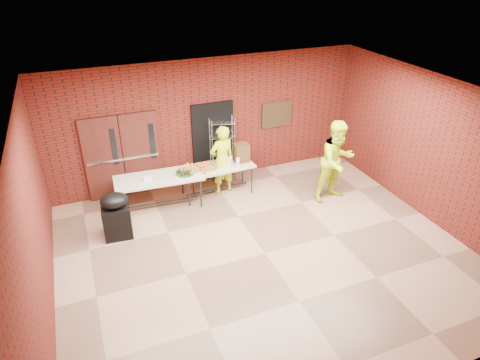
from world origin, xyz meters
The scene contains 19 objects.
room centered at (0.00, 0.00, 1.60)m, with size 8.08×7.08×3.28m.
double_doors centered at (-2.20, 3.44, 1.05)m, with size 1.78×0.12×2.10m.
dark_doorway centered at (0.10, 3.46, 1.05)m, with size 1.10×0.06×2.10m, color black.
bronze_plaque centered at (1.90, 3.45, 1.55)m, with size 0.85×0.04×0.70m, color #382616.
wire_rack centered at (0.31, 3.32, 0.86)m, with size 0.63×0.21×1.73m, color silver, non-canonical shape.
table_left centered at (-1.56, 2.49, 0.76)m, with size 2.05×0.95×0.83m.
table_right centered at (-0.10, 2.64, 0.69)m, with size 1.86×0.85×0.75m.
basket_bananas centered at (-0.80, 2.56, 0.81)m, with size 0.43×0.34×0.13m.
basket_oranges centered at (-0.39, 2.63, 0.81)m, with size 0.46×0.36×0.14m.
basket_apples centered at (-0.68, 2.51, 0.81)m, with size 0.43×0.33×0.13m.
muffin_tray centered at (-0.95, 2.45, 0.88)m, with size 0.44×0.44×0.11m.
napkin_box centered at (-1.82, 2.45, 0.86)m, with size 0.18×0.12×0.06m, color white.
coffee_dispenser centered at (0.58, 2.70, 0.98)m, with size 0.35×0.31×0.46m, color #53381C.
cup_stack_front centered at (0.18, 2.55, 0.87)m, with size 0.08×0.08×0.23m, color white.
cup_stack_mid centered at (0.37, 2.41, 0.88)m, with size 0.08×0.08×0.25m, color white.
cup_stack_back centered at (0.28, 2.65, 0.86)m, with size 0.07×0.07×0.22m, color white.
covered_grill centered at (-2.66, 1.72, 0.52)m, with size 0.61×0.53×1.04m.
volunteer_woman centered at (0.06, 2.67, 0.89)m, with size 0.65×0.43×1.78m, color #D0F31B.
volunteer_man centered at (2.49, 1.37, 1.00)m, with size 0.98×0.76×2.01m, color #D0F31B.
Camera 1 is at (-3.05, -6.22, 5.50)m, focal length 32.00 mm.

